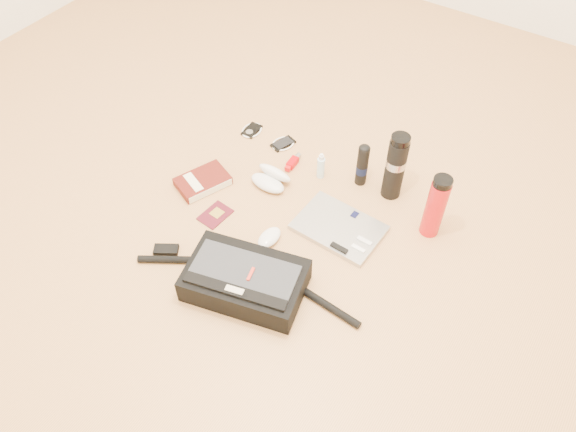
{
  "coord_description": "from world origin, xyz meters",
  "views": [
    {
      "loc": [
        0.77,
        -1.05,
        1.67
      ],
      "look_at": [
        0.01,
        0.11,
        0.06
      ],
      "focal_mm": 35.0,
      "sensor_mm": 36.0,
      "label": 1
    }
  ],
  "objects": [
    {
      "name": "ground",
      "position": [
        0.0,
        0.0,
        0.0
      ],
      "size": [
        4.0,
        4.0,
        0.0
      ],
      "primitive_type": "plane",
      "color": "tan",
      "rests_on": "ground"
    },
    {
      "name": "messenger_bag",
      "position": [
        0.04,
        -0.21,
        0.05
      ],
      "size": [
        0.82,
        0.34,
        0.12
      ],
      "rotation": [
        0.0,
        0.0,
        0.24
      ],
      "color": "black",
      "rests_on": "ground"
    },
    {
      "name": "laptop",
      "position": [
        0.18,
        0.21,
        0.01
      ],
      "size": [
        0.33,
        0.24,
        0.03
      ],
      "rotation": [
        0.0,
        0.0,
        -0.04
      ],
      "color": "#ACACAE",
      "rests_on": "ground"
    },
    {
      "name": "book",
      "position": [
        -0.41,
        0.11,
        0.02
      ],
      "size": [
        0.2,
        0.24,
        0.04
      ],
      "rotation": [
        0.0,
        0.0,
        -0.39
      ],
      "color": "#4C120C",
      "rests_on": "ground"
    },
    {
      "name": "passport",
      "position": [
        -0.26,
        0.0,
        0.0
      ],
      "size": [
        0.1,
        0.13,
        0.01
      ],
      "rotation": [
        0.0,
        0.0,
        -0.09
      ],
      "color": "#460D18",
      "rests_on": "ground"
    },
    {
      "name": "mouse",
      "position": [
        -0.01,
        0.01,
        0.02
      ],
      "size": [
        0.07,
        0.12,
        0.04
      ],
      "rotation": [
        0.0,
        0.0,
        -0.03
      ],
      "color": "silver",
      "rests_on": "ground"
    },
    {
      "name": "sunglasses_case",
      "position": [
        -0.18,
        0.27,
        0.03
      ],
      "size": [
        0.16,
        0.14,
        0.09
      ],
      "rotation": [
        0.0,
        0.0,
        -0.04
      ],
      "color": "silver",
      "rests_on": "ground"
    },
    {
      "name": "ipod",
      "position": [
        -0.44,
        0.49,
        0.01
      ],
      "size": [
        0.09,
        0.1,
        0.01
      ],
      "rotation": [
        0.0,
        0.0,
        0.05
      ],
      "color": "black",
      "rests_on": "ground"
    },
    {
      "name": "phone",
      "position": [
        -0.27,
        0.49,
        0.01
      ],
      "size": [
        0.11,
        0.12,
        0.01
      ],
      "rotation": [
        0.0,
        0.0,
        -0.32
      ],
      "color": "black",
      "rests_on": "ground"
    },
    {
      "name": "inhaler",
      "position": [
        -0.16,
        0.41,
        0.01
      ],
      "size": [
        0.03,
        0.11,
        0.03
      ],
      "rotation": [
        0.0,
        0.0,
        0.07
      ],
      "color": "#AB0007",
      "rests_on": "ground"
    },
    {
      "name": "spray_bottle",
      "position": [
        -0.03,
        0.42,
        0.05
      ],
      "size": [
        0.04,
        0.04,
        0.12
      ],
      "rotation": [
        0.0,
        0.0,
        -0.25
      ],
      "color": "#BAE4F6",
      "rests_on": "ground"
    },
    {
      "name": "aerosol_can",
      "position": [
        0.12,
        0.48,
        0.1
      ],
      "size": [
        0.06,
        0.06,
        0.2
      ],
      "rotation": [
        0.0,
        0.0,
        0.3
      ],
      "color": "black",
      "rests_on": "ground"
    },
    {
      "name": "thermos_black",
      "position": [
        0.26,
        0.49,
        0.15
      ],
      "size": [
        0.1,
        0.1,
        0.3
      ],
      "rotation": [
        0.0,
        0.0,
        0.23
      ],
      "color": "black",
      "rests_on": "ground"
    },
    {
      "name": "thermos_red",
      "position": [
        0.47,
        0.39,
        0.14
      ],
      "size": [
        0.09,
        0.09,
        0.28
      ],
      "rotation": [
        0.0,
        0.0,
        -0.24
      ],
      "color": "red",
      "rests_on": "ground"
    }
  ]
}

